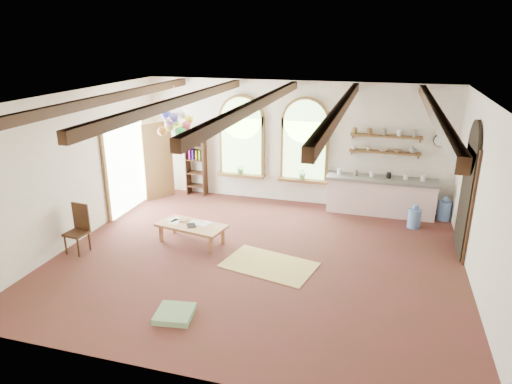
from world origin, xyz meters
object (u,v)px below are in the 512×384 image
(kitchen_counter, at_px, (380,196))
(side_chair, at_px, (78,239))
(coffee_table, at_px, (191,227))
(balloon_cluster, at_px, (176,124))

(kitchen_counter, height_order, side_chair, side_chair)
(side_chair, bearing_deg, coffee_table, 26.83)
(coffee_table, xyz_separation_m, balloon_cluster, (-0.84, 1.26, 1.96))
(side_chair, relative_size, balloon_cluster, 0.89)
(kitchen_counter, distance_m, coffee_table, 4.82)
(coffee_table, relative_size, side_chair, 1.55)
(coffee_table, distance_m, side_chair, 2.33)
(kitchen_counter, height_order, balloon_cluster, balloon_cluster)
(coffee_table, relative_size, balloon_cluster, 1.39)
(kitchen_counter, bearing_deg, side_chair, -146.57)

